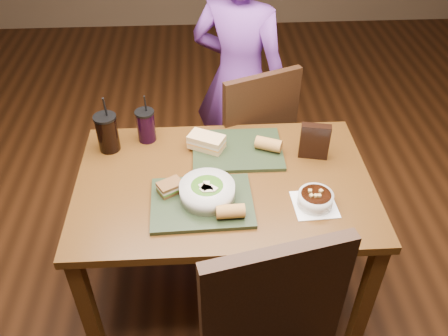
{
  "coord_description": "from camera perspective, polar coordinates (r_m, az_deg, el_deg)",
  "views": [
    {
      "loc": [
        -0.09,
        -1.57,
        2.12
      ],
      "look_at": [
        0.0,
        0.0,
        0.82
      ],
      "focal_mm": 38.0,
      "sensor_mm": 36.0,
      "label": 1
    }
  ],
  "objects": [
    {
      "name": "ground",
      "position": [
        2.64,
        0.0,
        -13.84
      ],
      "size": [
        6.0,
        6.0,
        0.0
      ],
      "primitive_type": "plane",
      "color": "#381C0B",
      "rests_on": "ground"
    },
    {
      "name": "sandwich_near",
      "position": [
        2.0,
        -6.47,
        -2.3
      ],
      "size": [
        0.12,
        0.11,
        0.05
      ],
      "color": "#593819",
      "rests_on": "tray_near"
    },
    {
      "name": "tray_far",
      "position": [
        2.24,
        1.62,
        2.2
      ],
      "size": [
        0.42,
        0.32,
        0.02
      ],
      "primitive_type": "cube",
      "rotation": [
        0.0,
        0.0,
        -0.01
      ],
      "color": "black",
      "rests_on": "dining_table"
    },
    {
      "name": "sandwich_far",
      "position": [
        2.22,
        -2.13,
        3.18
      ],
      "size": [
        0.19,
        0.16,
        0.07
      ],
      "color": "tan",
      "rests_on": "tray_far"
    },
    {
      "name": "diner",
      "position": [
        2.77,
        1.84,
        10.43
      ],
      "size": [
        0.67,
        0.57,
        1.55
      ],
      "primitive_type": "imported",
      "rotation": [
        0.0,
        0.0,
        2.71
      ],
      "color": "#602E7E",
      "rests_on": "ground"
    },
    {
      "name": "cup_berry",
      "position": [
        2.31,
        -9.38,
        5.07
      ],
      "size": [
        0.09,
        0.09,
        0.25
      ],
      "color": "black",
      "rests_on": "dining_table"
    },
    {
      "name": "baguette_far",
      "position": [
        2.22,
        5.38,
        2.86
      ],
      "size": [
        0.14,
        0.1,
        0.06
      ],
      "primitive_type": "cylinder",
      "rotation": [
        0.0,
        1.57,
        -0.41
      ],
      "color": "#AD7533",
      "rests_on": "tray_far"
    },
    {
      "name": "chair_far",
      "position": [
        2.7,
        4.01,
        3.93
      ],
      "size": [
        0.56,
        0.57,
        0.99
      ],
      "color": "black",
      "rests_on": "ground"
    },
    {
      "name": "salad_bowl",
      "position": [
        1.95,
        -2.04,
        -2.73
      ],
      "size": [
        0.23,
        0.23,
        0.08
      ],
      "color": "silver",
      "rests_on": "tray_near"
    },
    {
      "name": "soup_bowl",
      "position": [
        1.98,
        10.93,
        -3.69
      ],
      "size": [
        0.19,
        0.19,
        0.07
      ],
      "color": "white",
      "rests_on": "dining_table"
    },
    {
      "name": "cup_cola",
      "position": [
        2.27,
        -13.85,
        4.15
      ],
      "size": [
        0.11,
        0.11,
        0.29
      ],
      "color": "black",
      "rests_on": "dining_table"
    },
    {
      "name": "chip_bag",
      "position": [
        2.2,
        10.83,
        3.17
      ],
      "size": [
        0.14,
        0.07,
        0.17
      ],
      "primitive_type": "cube",
      "rotation": [
        0.0,
        0.0,
        -0.21
      ],
      "color": "black",
      "rests_on": "dining_table"
    },
    {
      "name": "tray_near",
      "position": [
        1.97,
        -2.67,
        -4.18
      ],
      "size": [
        0.43,
        0.33,
        0.02
      ],
      "primitive_type": "cube",
      "rotation": [
        0.0,
        0.0,
        0.03
      ],
      "color": "black",
      "rests_on": "dining_table"
    },
    {
      "name": "baguette_near",
      "position": [
        1.88,
        0.79,
        -5.24
      ],
      "size": [
        0.12,
        0.06,
        0.06
      ],
      "primitive_type": "cylinder",
      "rotation": [
        0.0,
        1.57,
        0.04
      ],
      "color": "#AD7533",
      "rests_on": "tray_near"
    },
    {
      "name": "dining_table",
      "position": [
        2.15,
        0.0,
        -3.3
      ],
      "size": [
        1.3,
        0.85,
        0.75
      ],
      "color": "#4B2C0F",
      "rests_on": "ground"
    }
  ]
}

